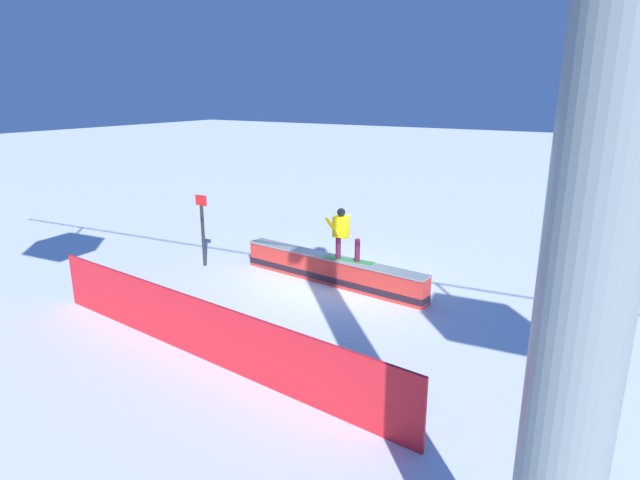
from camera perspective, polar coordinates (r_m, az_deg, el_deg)
name	(u,v)px	position (r m, az deg, el deg)	size (l,w,h in m)	color
ground_plane	(332,283)	(14.63, 1.24, -4.64)	(120.00, 120.00, 0.00)	white
grind_box	(332,271)	(14.51, 1.25, -3.36)	(5.70, 1.04, 0.76)	red
snowboarder	(343,232)	(13.95, 2.47, 0.83)	(1.48, 0.47, 1.39)	#3E8F49
safety_fence	(202,329)	(10.71, -12.55, -9.36)	(9.51, 0.06, 1.25)	red
trail_marker	(203,229)	(16.11, -12.47, 1.20)	(0.40, 0.10, 2.15)	#262628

